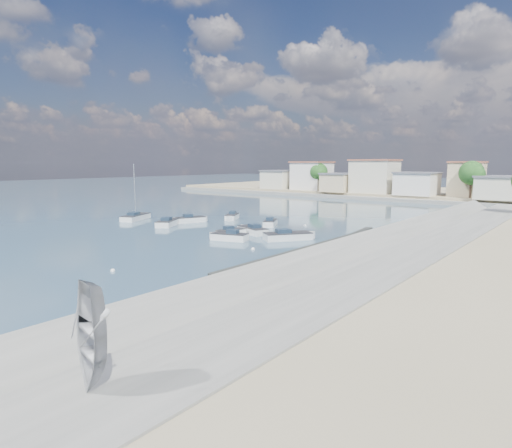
% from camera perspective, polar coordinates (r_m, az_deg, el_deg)
% --- Properties ---
extents(ground, '(400.00, 400.00, 0.00)m').
position_cam_1_polar(ground, '(72.93, 14.48, 0.89)').
color(ground, '#294453').
rests_on(ground, ground).
extents(seawall_walkway, '(5.00, 90.00, 1.80)m').
position_cam_1_polar(seawall_walkway, '(41.33, 22.22, -3.64)').
color(seawall_walkway, slate).
rests_on(seawall_walkway, ground).
extents(breakwater, '(2.00, 31.02, 0.35)m').
position_cam_1_polar(breakwater, '(45.78, 8.04, -2.93)').
color(breakwater, black).
rests_on(breakwater, ground).
extents(far_shore_land, '(160.00, 40.00, 1.40)m').
position_cam_1_polar(far_shore_land, '(121.92, 24.77, 3.57)').
color(far_shore_land, gray).
rests_on(far_shore_land, ground).
extents(far_shore_quay, '(160.00, 2.50, 0.80)m').
position_cam_1_polar(far_shore_quay, '(101.77, 21.80, 2.80)').
color(far_shore_quay, slate).
rests_on(far_shore_quay, ground).
extents(far_town, '(113.01, 12.80, 8.35)m').
position_cam_1_polar(far_town, '(104.67, 28.53, 5.01)').
color(far_town, beige).
rests_on(far_town, far_shore_land).
extents(shore_trees, '(74.56, 38.32, 7.92)m').
position_cam_1_polar(shore_trees, '(96.50, 26.22, 5.74)').
color(shore_trees, '#38281E').
rests_on(shore_trees, ground).
extents(motorboat_a, '(4.35, 5.37, 1.48)m').
position_cam_1_polar(motorboat_a, '(62.58, -11.60, 0.16)').
color(motorboat_a, silver).
rests_on(motorboat_a, ground).
extents(motorboat_b, '(2.10, 4.19, 1.48)m').
position_cam_1_polar(motorboat_b, '(52.67, -3.18, -1.17)').
color(motorboat_b, silver).
rests_on(motorboat_b, ground).
extents(motorboat_c, '(5.35, 3.38, 1.48)m').
position_cam_1_polar(motorboat_c, '(54.43, -0.61, -0.85)').
color(motorboat_c, silver).
rests_on(motorboat_c, ground).
extents(motorboat_d, '(4.78, 2.92, 1.48)m').
position_cam_1_polar(motorboat_d, '(49.74, -3.79, -1.73)').
color(motorboat_d, silver).
rests_on(motorboat_d, ground).
extents(motorboat_e, '(3.27, 4.78, 1.48)m').
position_cam_1_polar(motorboat_e, '(65.21, -8.50, 0.56)').
color(motorboat_e, silver).
rests_on(motorboat_e, ground).
extents(motorboat_f, '(3.14, 4.14, 1.48)m').
position_cam_1_polar(motorboat_f, '(61.11, 1.94, 0.14)').
color(motorboat_f, silver).
rests_on(motorboat_f, ground).
extents(motorboat_g, '(3.38, 4.32, 1.48)m').
position_cam_1_polar(motorboat_g, '(67.70, -3.24, 0.92)').
color(motorboat_g, silver).
rests_on(motorboat_g, ground).
extents(motorboat_h, '(5.01, 5.76, 1.48)m').
position_cam_1_polar(motorboat_h, '(50.20, 4.58, -1.65)').
color(motorboat_h, silver).
rests_on(motorboat_h, ground).
extents(sailboat, '(4.56, 6.61, 9.00)m').
position_cam_1_polar(sailboat, '(70.13, -15.63, 0.91)').
color(sailboat, silver).
rests_on(sailboat, ground).
extents(mooring_buoys, '(12.07, 39.12, 0.38)m').
position_cam_1_polar(mooring_buoys, '(49.38, 6.42, -2.23)').
color(mooring_buoys, white).
rests_on(mooring_buoys, ground).
extents(overturned_dinghy, '(3.86, 2.33, 0.68)m').
position_cam_1_polar(overturned_dinghy, '(15.19, -21.23, -18.97)').
color(overturned_dinghy, '#A5A8AD').
rests_on(overturned_dinghy, seawall_walkway).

